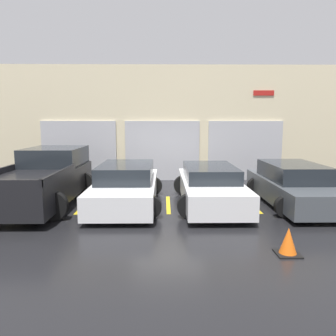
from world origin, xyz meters
TOP-DOWN VIEW (x-y plane):
  - ground_plane at (0.00, 0.00)m, footprint 28.00×28.00m
  - shophouse_building at (-0.01, 3.29)m, footprint 15.35×0.68m
  - pickup_truck at (-3.97, -1.12)m, footprint 2.55×5.23m
  - sedan_white at (-1.32, -1.38)m, footprint 2.25×4.74m
  - sedan_side at (3.97, -1.38)m, footprint 2.15×4.68m
  - van_right at (1.32, -1.39)m, footprint 2.20×4.79m
  - parking_stripe_far_left at (-5.29, -1.41)m, footprint 0.12×2.20m
  - parking_stripe_left at (-2.64, -1.41)m, footprint 0.12×2.20m
  - parking_stripe_centre at (0.00, -1.41)m, footprint 0.12×2.20m
  - parking_stripe_right at (2.64, -1.41)m, footprint 0.12×2.20m
  - parking_stripe_far_right at (5.29, -1.41)m, footprint 0.12×2.20m
  - traffic_cone at (2.32, -5.37)m, footprint 0.47×0.47m

SIDE VIEW (x-z plane):
  - ground_plane at x=0.00m, z-range 0.00..0.00m
  - parking_stripe_far_left at x=-5.29m, z-range 0.00..0.01m
  - parking_stripe_left at x=-2.64m, z-range 0.00..0.01m
  - parking_stripe_centre at x=0.00m, z-range 0.00..0.01m
  - parking_stripe_right at x=2.64m, z-range 0.00..0.01m
  - parking_stripe_far_right at x=5.29m, z-range 0.00..0.01m
  - traffic_cone at x=2.32m, z-range -0.02..0.53m
  - van_right at x=1.32m, z-range -0.02..1.21m
  - sedan_white at x=-1.32m, z-range -0.04..1.25m
  - sedan_side at x=3.97m, z-range -0.04..1.25m
  - pickup_truck at x=-3.97m, z-range -0.05..1.66m
  - shophouse_building at x=-0.01m, z-range -0.05..4.99m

